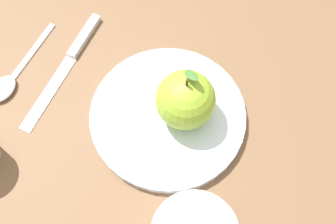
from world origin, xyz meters
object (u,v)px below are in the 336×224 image
at_px(spoon, 9,80).
at_px(apple, 185,100).
at_px(dinner_plate, 168,115).
at_px(knife, 70,59).

bearing_deg(spoon, apple, -68.60).
bearing_deg(dinner_plate, apple, -53.31).
bearing_deg(apple, spoon, 111.40).
bearing_deg(apple, dinner_plate, 126.69).
bearing_deg(knife, spoon, 147.97).
distance_m(dinner_plate, apple, 0.05).
distance_m(dinner_plate, spoon, 0.25).
xyz_separation_m(dinner_plate, knife, (-0.00, 0.18, -0.00)).
height_order(apple, spoon, apple).
relative_size(apple, spoon, 0.60).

